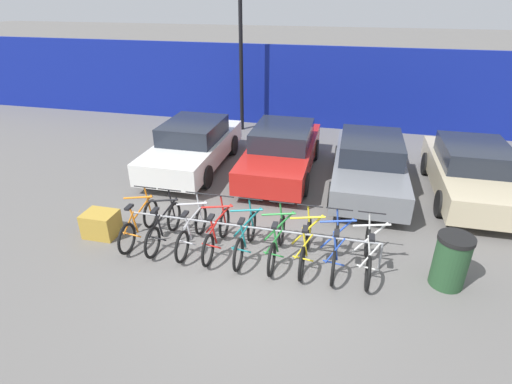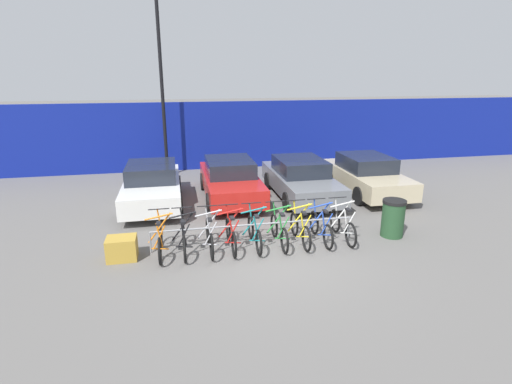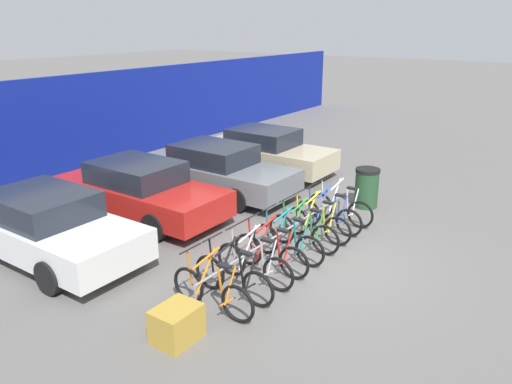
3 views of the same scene
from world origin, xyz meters
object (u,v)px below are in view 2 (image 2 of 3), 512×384
(cargo_crate, at_px, (122,248))
(bicycle_teal, at_px, (255,233))
(bicycle_blue, at_px, (321,228))
(car_red, at_px, (230,179))
(car_white, at_px, (152,185))
(trash_bin, at_px, (393,218))
(bicycle_yellow, at_px, (300,229))
(bicycle_red, at_px, (231,235))
(car_beige, at_px, (366,175))
(car_grey, at_px, (300,179))
(bicycle_orange, at_px, (160,240))
(bicycle_green, at_px, (279,231))
(bicycle_white, at_px, (343,226))
(bicycle_silver, at_px, (210,237))
(lamp_post, at_px, (161,78))
(bicycle_black, at_px, (184,239))
(bike_rack, at_px, (254,226))

(cargo_crate, bearing_deg, bicycle_teal, 0.95)
(bicycle_blue, xyz_separation_m, car_red, (-1.82, 4.23, 0.31))
(bicycle_blue, distance_m, car_white, 6.05)
(trash_bin, bearing_deg, bicycle_yellow, 178.60)
(car_red, bearing_deg, bicycle_red, -97.92)
(car_beige, bearing_deg, car_grey, -178.66)
(bicycle_orange, distance_m, bicycle_green, 3.01)
(bicycle_blue, distance_m, bicycle_white, 0.62)
(car_white, xyz_separation_m, cargo_crate, (-0.57, -4.10, -0.42))
(bicycle_orange, bearing_deg, bicycle_silver, 0.52)
(car_beige, relative_size, lamp_post, 0.58)
(bicycle_yellow, distance_m, car_white, 5.64)
(bicycle_orange, distance_m, car_white, 4.08)
(car_red, distance_m, trash_bin, 5.77)
(bicycle_black, relative_size, bicycle_blue, 1.00)
(bicycle_blue, relative_size, cargo_crate, 2.44)
(bicycle_yellow, height_order, trash_bin, bicycle_yellow)
(bike_rack, xyz_separation_m, bicycle_white, (2.38, -0.15, -0.12))
(bicycle_orange, bearing_deg, bicycle_white, 0.52)
(bicycle_silver, bearing_deg, bike_rack, 5.33)
(bicycle_green, distance_m, trash_bin, 3.19)
(bicycle_orange, xyz_separation_m, car_beige, (7.34, 3.88, 0.31))
(bicycle_silver, xyz_separation_m, car_beige, (6.14, 3.88, 0.31))
(bicycle_yellow, xyz_separation_m, trash_bin, (2.62, -0.06, 0.14))
(bicycle_silver, distance_m, cargo_crate, 2.11)
(bicycle_teal, bearing_deg, bicycle_yellow, 2.23)
(bicycle_orange, bearing_deg, car_red, 61.62)
(bicycle_orange, xyz_separation_m, bicycle_teal, (2.36, 0.00, 0.00))
(car_red, xyz_separation_m, lamp_post, (-2.22, 3.75, 3.40))
(bicycle_green, distance_m, cargo_crate, 3.91)
(car_grey, relative_size, lamp_post, 0.61)
(bicycle_blue, bearing_deg, bike_rack, 177.58)
(bicycle_blue, height_order, lamp_post, lamp_post)
(bicycle_yellow, height_order, cargo_crate, bicycle_yellow)
(bicycle_red, distance_m, bicycle_white, 3.02)
(bicycle_red, relative_size, car_red, 0.38)
(car_beige, height_order, trash_bin, car_beige)
(bike_rack, bearing_deg, car_grey, 56.67)
(bike_rack, relative_size, bicycle_yellow, 3.10)
(bicycle_red, distance_m, car_beige, 6.82)
(bicycle_silver, distance_m, car_red, 4.38)
(bicycle_teal, relative_size, lamp_post, 0.23)
(bicycle_yellow, xyz_separation_m, bicycle_white, (1.19, 0.00, 0.00))
(bicycle_black, distance_m, bicycle_red, 1.18)
(bicycle_silver, relative_size, bicycle_red, 1.00)
(car_white, distance_m, car_red, 2.67)
(bicycle_green, relative_size, bicycle_white, 1.00)
(bicycle_yellow, relative_size, car_red, 0.38)
(bicycle_red, xyz_separation_m, car_red, (0.59, 4.23, 0.31))
(trash_bin, bearing_deg, bicycle_red, 179.18)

